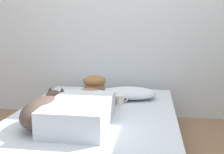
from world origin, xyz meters
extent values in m
cube|color=silver|center=(0.00, 1.42, 1.25)|extent=(4.12, 0.10, 2.50)
cube|color=#4C4742|center=(-0.13, 0.28, 0.09)|extent=(1.34, 1.91, 0.17)
cube|color=silver|center=(-0.13, 0.28, 0.27)|extent=(1.30, 1.85, 0.19)
ellipsoid|color=silver|center=(0.11, 0.78, 0.42)|extent=(0.52, 0.32, 0.11)
cube|color=silver|center=(-0.18, 0.01, 0.45)|extent=(0.42, 0.64, 0.18)
ellipsoid|color=#8C664C|center=(-0.18, 0.35, 0.47)|extent=(0.32, 0.20, 0.16)
sphere|color=#8C664C|center=(-0.18, 0.51, 0.51)|extent=(0.19, 0.19, 0.19)
ellipsoid|color=olive|center=(-0.18, 0.51, 0.58)|extent=(0.20, 0.20, 0.10)
cylinder|color=#8C664C|center=(-0.28, 0.49, 0.44)|extent=(0.23, 0.07, 0.14)
cylinder|color=#8C664C|center=(-0.08, 0.49, 0.44)|extent=(0.23, 0.07, 0.14)
ellipsoid|color=#4C3D33|center=(-0.43, -0.03, 0.46)|extent=(0.26, 0.48, 0.20)
sphere|color=#4C3D33|center=(-0.45, 0.23, 0.48)|extent=(0.15, 0.15, 0.15)
cone|color=#3D3028|center=(-0.48, 0.25, 0.55)|extent=(0.05, 0.05, 0.05)
cone|color=#3D3028|center=(-0.38, 0.25, 0.55)|extent=(0.05, 0.05, 0.05)
cylinder|color=white|center=(0.03, 0.61, 0.40)|extent=(0.09, 0.09, 0.07)
torus|color=white|center=(0.09, 0.61, 0.40)|extent=(0.05, 0.01, 0.05)
cube|color=black|center=(-0.19, 0.06, 0.37)|extent=(0.07, 0.14, 0.01)
camera|label=1|loc=(0.32, -1.77, 1.06)|focal=43.49mm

